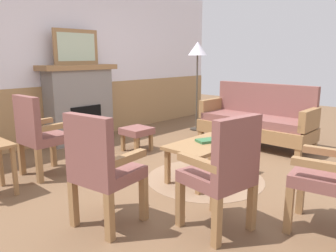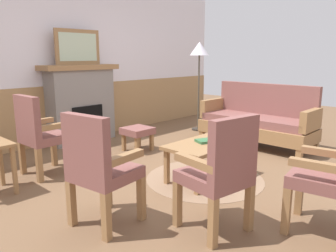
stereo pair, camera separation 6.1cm
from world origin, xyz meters
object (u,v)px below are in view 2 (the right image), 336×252
Objects in this scene: armchair_front_left at (334,170)px; framed_picture at (78,47)px; book_on_table at (207,141)px; couch at (258,121)px; footstool at (138,132)px; armchair_front_center at (221,169)px; floor_lamp_by_couch at (199,54)px; armchair_by_window_left at (39,132)px; fireplace at (81,103)px; coffee_table at (205,147)px; armchair_near_fireplace at (99,165)px.

framed_picture is at bearing 85.97° from armchair_front_left.
framed_picture reaches higher than book_on_table.
couch reaches higher than footstool.
floor_lamp_by_couch is at bearing 40.80° from armchair_front_center.
armchair_by_window_left is at bearing 130.38° from book_on_table.
footstool is (0.21, 1.45, -0.17)m from book_on_table.
floor_lamp_by_couch is (2.01, -0.91, -0.11)m from framed_picture.
couch is 2.73m from armchair_front_left.
armchair_front_left is (0.97, -2.99, 0.00)m from armchair_by_window_left.
armchair_front_center is (0.38, -2.33, 0.00)m from armchair_by_window_left.
armchair_by_window_left and armchair_front_center have the same top height.
armchair_front_left is at bearing -48.36° from armchair_front_center.
couch is 1.84× the size of armchair_front_left.
armchair_by_window_left is (-3.04, 1.22, 0.14)m from couch.
armchair_by_window_left reaches higher than footstool.
footstool is at bearing -77.62° from fireplace.
armchair_front_left is 0.89m from armchair_front_center.
coffee_table is at bearing -89.95° from framed_picture.
floor_lamp_by_couch is at bearing 26.04° from armchair_near_fireplace.
floor_lamp_by_couch reaches higher than couch.
couch is 1.78m from book_on_table.
fireplace is 0.77× the size of floor_lamp_by_couch.
armchair_by_window_left is at bearing -139.42° from fireplace.
armchair_by_window_left is (-1.25, -1.07, -0.11)m from fireplace.
framed_picture is 3.13m from couch.
footstool is at bearing 40.62° from armchair_near_fireplace.
book_on_table is 0.24× the size of armchair_front_left.
armchair_front_left is at bearing -94.03° from framed_picture.
framed_picture is 3.18m from armchair_near_fireplace.
book_on_table is 0.24× the size of armchair_near_fireplace.
coffee_table is at bearing -140.01° from floor_lamp_by_couch.
fireplace is at bearing 60.40° from armchair_near_fireplace.
armchair_front_center is (-1.12, -2.27, 0.25)m from footstool.
book_on_table is (-1.76, -0.29, 0.06)m from couch.
fireplace is 3.01m from armchair_near_fireplace.
couch is 1.81m from coffee_table.
armchair_front_center is at bearing -52.17° from armchair_near_fireplace.
armchair_front_center is at bearing -116.34° from footstool.
couch is at bearing -99.15° from floor_lamp_by_couch.
armchair_front_left is (-0.29, -4.06, -1.02)m from framed_picture.
armchair_near_fireplace is at bearing -178.78° from book_on_table.
armchair_by_window_left is at bearing -139.41° from framed_picture.
floor_lamp_by_couch reaches higher than coffee_table.
fireplace is at bearing 102.38° from footstool.
armchair_by_window_left reaches higher than coffee_table.
fireplace reaches higher than armchair_front_left.
framed_picture is (0.00, 0.00, 0.91)m from fireplace.
footstool is 0.41× the size of armchair_front_left.
floor_lamp_by_couch reaches higher than fireplace.
armchair_front_center is (-0.88, -3.40, -1.02)m from framed_picture.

